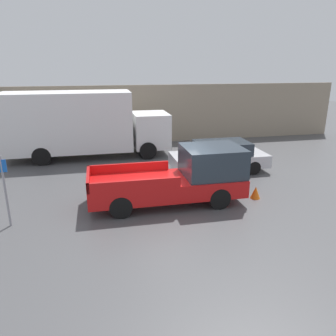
{
  "coord_description": "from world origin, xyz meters",
  "views": [
    {
      "loc": [
        -2.55,
        -11.04,
        4.99
      ],
      "look_at": [
        0.07,
        1.1,
        1.04
      ],
      "focal_mm": 35.0,
      "sensor_mm": 36.0,
      "label": 1
    }
  ],
  "objects": [
    {
      "name": "ground_plane",
      "position": [
        0.0,
        0.0,
        0.0
      ],
      "size": [
        60.0,
        60.0,
        0.0
      ],
      "primitive_type": "plane",
      "color": "#4C4C4F"
    },
    {
      "name": "building_wall",
      "position": [
        0.0,
        10.13,
        1.86
      ],
      "size": [
        28.0,
        0.15,
        3.73
      ],
      "color": "gray",
      "rests_on": "ground"
    },
    {
      "name": "pickup_truck",
      "position": [
        0.37,
        0.1,
        0.97
      ],
      "size": [
        5.68,
        2.1,
        2.07
      ],
      "color": "red",
      "rests_on": "ground"
    },
    {
      "name": "car",
      "position": [
        3.11,
        3.31,
        0.74
      ],
      "size": [
        4.59,
        1.93,
        1.46
      ],
      "color": "silver",
      "rests_on": "ground"
    },
    {
      "name": "delivery_truck",
      "position": [
        -3.45,
        7.25,
        1.91
      ],
      "size": [
        8.82,
        2.53,
        3.59
      ],
      "color": "white",
      "rests_on": "ground"
    },
    {
      "name": "parking_sign",
      "position": [
        -5.51,
        -0.66,
        1.31
      ],
      "size": [
        0.3,
        0.07,
        2.33
      ],
      "color": "gray",
      "rests_on": "ground"
    },
    {
      "name": "traffic_cone",
      "position": [
        3.26,
        -0.23,
        0.24
      ],
      "size": [
        0.38,
        0.38,
        0.48
      ],
      "color": "orange",
      "rests_on": "ground"
    }
  ]
}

